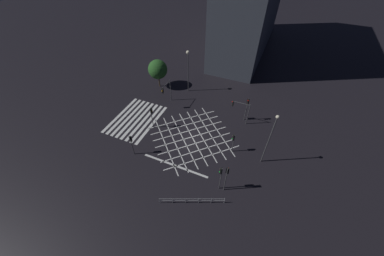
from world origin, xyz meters
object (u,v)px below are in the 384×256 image
(traffic_light_se_main, at_px, (131,142))
(traffic_light_sw_main, at_px, (166,90))
(traffic_light_nw_cross, at_px, (240,107))
(traffic_light_ne_main, at_px, (227,175))
(traffic_light_ne_cross, at_px, (221,174))
(traffic_light_median_south, at_px, (152,114))
(traffic_light_median_north, at_px, (233,140))
(street_tree_near, at_px, (158,69))
(traffic_light_nw_main, at_px, (247,105))
(street_lamp_east, at_px, (271,134))
(street_lamp_west, at_px, (188,61))

(traffic_light_se_main, relative_size, traffic_light_sw_main, 0.82)
(traffic_light_nw_cross, height_order, traffic_light_ne_main, traffic_light_ne_main)
(traffic_light_ne_cross, bearing_deg, traffic_light_median_south, -25.66)
(traffic_light_median_north, bearing_deg, traffic_light_sw_main, -23.56)
(traffic_light_nw_cross, xyz_separation_m, street_tree_near, (-3.98, -16.88, 0.75))
(traffic_light_nw_cross, distance_m, traffic_light_ne_cross, 12.95)
(traffic_light_nw_main, distance_m, traffic_light_ne_cross, 13.64)
(traffic_light_median_north, bearing_deg, traffic_light_ne_main, 97.73)
(traffic_light_se_main, distance_m, street_tree_near, 17.23)
(traffic_light_median_south, height_order, street_lamp_east, street_lamp_east)
(traffic_light_nw_main, xyz_separation_m, traffic_light_sw_main, (1.36, -13.62, 0.12))
(traffic_light_median_south, height_order, street_tree_near, street_tree_near)
(traffic_light_se_main, height_order, traffic_light_ne_cross, traffic_light_ne_cross)
(street_lamp_east, relative_size, street_tree_near, 1.53)
(traffic_light_median_south, height_order, traffic_light_ne_cross, traffic_light_ne_cross)
(traffic_light_median_north, height_order, traffic_light_nw_cross, traffic_light_nw_cross)
(traffic_light_ne_cross, bearing_deg, traffic_light_se_main, -2.21)
(street_lamp_west, bearing_deg, traffic_light_sw_main, -17.10)
(traffic_light_nw_main, height_order, street_lamp_east, street_lamp_east)
(traffic_light_nw_main, xyz_separation_m, street_tree_near, (-3.25, -17.85, 0.59))
(traffic_light_nw_main, distance_m, traffic_light_se_main, 18.30)
(traffic_light_nw_cross, bearing_deg, traffic_light_ne_main, 97.58)
(traffic_light_nw_cross, bearing_deg, traffic_light_median_north, 97.43)
(street_lamp_west, bearing_deg, traffic_light_nw_cross, 66.28)
(traffic_light_median_south, distance_m, traffic_light_ne_main, 14.94)
(traffic_light_median_north, relative_size, traffic_light_nw_cross, 0.84)
(traffic_light_ne_cross, bearing_deg, street_tree_near, -43.33)
(traffic_light_median_north, bearing_deg, street_lamp_west, -43.80)
(traffic_light_nw_main, xyz_separation_m, traffic_light_nw_cross, (0.73, -0.97, -0.16))
(traffic_light_sw_main, bearing_deg, traffic_light_se_main, 4.41)
(traffic_light_sw_main, xyz_separation_m, street_tree_near, (-4.61, -4.23, 0.47))
(traffic_light_ne_main, distance_m, traffic_light_se_main, 13.46)
(traffic_light_se_main, xyz_separation_m, street_tree_near, (-16.40, -5.14, 1.15))
(traffic_light_median_south, xyz_separation_m, traffic_light_ne_cross, (6.22, 12.96, 0.16))
(traffic_light_ne_main, bearing_deg, traffic_light_se_main, 88.40)
(traffic_light_nw_cross, relative_size, traffic_light_sw_main, 0.91)
(traffic_light_median_north, relative_size, traffic_light_ne_cross, 0.79)
(traffic_light_nw_cross, relative_size, street_lamp_west, 0.49)
(traffic_light_nw_main, height_order, traffic_light_sw_main, same)
(traffic_light_nw_cross, bearing_deg, traffic_light_ne_cross, 94.55)
(traffic_light_median_south, distance_m, traffic_light_ne_cross, 14.37)
(traffic_light_se_main, height_order, street_lamp_west, street_lamp_west)
(street_lamp_west, bearing_deg, street_tree_near, -81.92)
(traffic_light_nw_main, relative_size, traffic_light_ne_cross, 1.03)
(traffic_light_median_north, distance_m, traffic_light_nw_cross, 6.60)
(traffic_light_nw_cross, height_order, traffic_light_ne_cross, traffic_light_ne_cross)
(street_lamp_east, distance_m, street_lamp_west, 19.82)
(traffic_light_nw_main, xyz_separation_m, traffic_light_median_south, (7.42, -12.90, -0.25))
(traffic_light_nw_cross, height_order, street_lamp_west, street_lamp_west)
(traffic_light_nw_main, relative_size, traffic_light_ne_main, 0.97)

